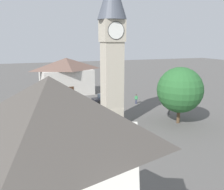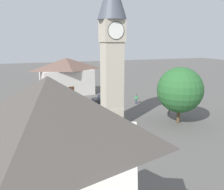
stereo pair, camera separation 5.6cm
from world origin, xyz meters
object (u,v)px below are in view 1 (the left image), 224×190
object	(u,v)px
clock_tower	(112,38)
pedestrian	(136,98)
tree	(180,90)
building_shop_left	(67,76)
car_blue_kerb	(125,139)
car_white_side	(65,109)
car_silver_kerb	(104,98)
lamp_post	(170,91)
car_red_corner	(30,123)

from	to	relation	value
clock_tower	pedestrian	world-z (taller)	clock_tower
tree	building_shop_left	world-z (taller)	tree
pedestrian	tree	distance (m)	11.90
car_blue_kerb	building_shop_left	size ratio (longest dim) A/B	0.39
car_white_side	building_shop_left	world-z (taller)	building_shop_left
pedestrian	tree	size ratio (longest dim) A/B	0.22
car_silver_kerb	lamp_post	bearing A→B (deg)	-57.02
car_blue_kerb	tree	xyz separation A→B (m)	(9.73, 4.32, 3.83)
car_silver_kerb	building_shop_left	distance (m)	10.90
clock_tower	car_red_corner	distance (m)	14.90
car_red_corner	building_shop_left	world-z (taller)	building_shop_left
car_silver_kerb	lamp_post	world-z (taller)	lamp_post
car_blue_kerb	lamp_post	xyz separation A→B (m)	(10.61, 7.90, 2.96)
car_silver_kerb	car_white_side	size ratio (longest dim) A/B	0.96
clock_tower	building_shop_left	xyz separation A→B (m)	(-2.19, 20.90, -7.42)
car_white_side	car_blue_kerb	bearing A→B (deg)	-74.03
car_silver_kerb	pedestrian	distance (m)	5.85
clock_tower	lamp_post	xyz separation A→B (m)	(9.62, 1.14, -7.57)
car_white_side	car_silver_kerb	bearing A→B (deg)	29.77
car_blue_kerb	clock_tower	bearing A→B (deg)	81.63
car_silver_kerb	lamp_post	xyz separation A→B (m)	(6.85, -10.56, 2.96)
lamp_post	car_blue_kerb	bearing A→B (deg)	-143.34
building_shop_left	lamp_post	bearing A→B (deg)	-59.12
clock_tower	lamp_post	world-z (taller)	clock_tower
building_shop_left	car_red_corner	bearing A→B (deg)	-113.45
clock_tower	tree	world-z (taller)	clock_tower
car_silver_kerb	car_white_side	distance (m)	8.95
clock_tower	car_blue_kerb	size ratio (longest dim) A/B	4.39
tree	car_silver_kerb	bearing A→B (deg)	112.86
clock_tower	lamp_post	bearing A→B (deg)	6.79
clock_tower	car_white_side	size ratio (longest dim) A/B	4.36
car_blue_kerb	building_shop_left	distance (m)	27.86
car_silver_kerb	pedestrian	bearing A→B (deg)	-28.98
car_blue_kerb	pedestrian	distance (m)	17.97
tree	building_shop_left	size ratio (longest dim) A/B	0.68
pedestrian	car_white_side	bearing A→B (deg)	-172.85
car_silver_kerb	lamp_post	distance (m)	12.93
car_blue_kerb	car_red_corner	bearing A→B (deg)	136.22
car_silver_kerb	pedestrian	size ratio (longest dim) A/B	2.51
car_red_corner	pedestrian	bearing A→B (deg)	20.20
clock_tower	tree	bearing A→B (deg)	-15.62
car_blue_kerb	pedestrian	size ratio (longest dim) A/B	2.61
pedestrian	lamp_post	xyz separation A→B (m)	(1.74, -7.73, 2.71)
car_red_corner	building_shop_left	distance (m)	20.64
car_white_side	pedestrian	world-z (taller)	pedestrian
pedestrian	building_shop_left	size ratio (longest dim) A/B	0.15
clock_tower	car_silver_kerb	bearing A→B (deg)	76.68
car_red_corner	pedestrian	size ratio (longest dim) A/B	2.64
pedestrian	lamp_post	size ratio (longest dim) A/B	0.30
car_silver_kerb	car_white_side	xyz separation A→B (m)	(-7.77, -4.45, 0.00)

